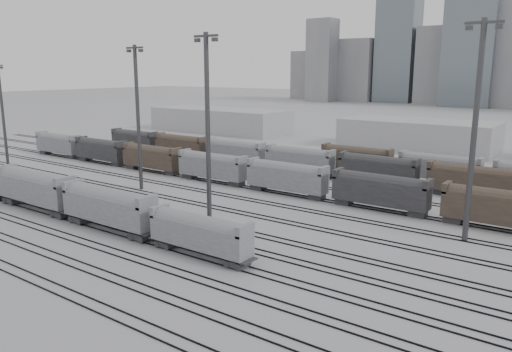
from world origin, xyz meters
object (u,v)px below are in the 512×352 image
Objects in this scene: hopper_car_c at (200,232)px; light_mast_a at (3,115)px; hopper_car_a at (35,186)px; light_mast_c at (208,123)px; hopper_car_b at (108,205)px.

light_mast_a is at bearing 168.58° from hopper_car_c.
light_mast_a reaches higher than hopper_car_a.
light_mast_c reaches higher than hopper_car_a.
hopper_car_b reaches higher than hopper_car_c.
light_mast_a is 0.86× the size of light_mast_c.
hopper_car_b is (17.59, 0.00, -0.16)m from hopper_car_a.
hopper_car_a is 0.64× the size of light_mast_c.
hopper_car_a is 1.05× the size of hopper_car_b.
light_mast_a is 58.82m from light_mast_c.
light_mast_a is at bearing 165.11° from hopper_car_b.
light_mast_c reaches higher than hopper_car_b.
light_mast_a reaches higher than hopper_car_c.
light_mast_a is (-51.69, 13.74, 8.46)m from hopper_car_b.
hopper_car_c is 0.52× the size of light_mast_c.
hopper_car_c is at bearing -52.87° from light_mast_c.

